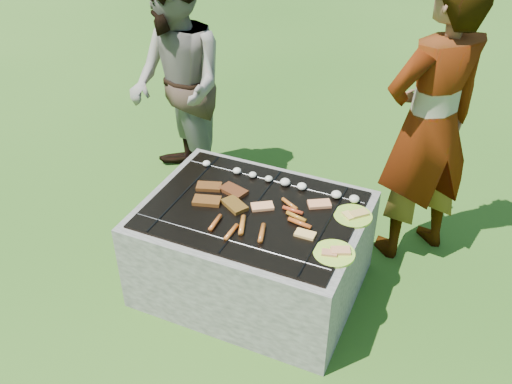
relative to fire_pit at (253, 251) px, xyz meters
The scene contains 10 objects.
lawn 0.28m from the fire_pit, ahead, with size 60.00×60.00×0.00m, color #204B12.
fire_pit is the anchor object (origin of this frame).
mushrooms 0.48m from the fire_pit, 69.72° to the left, with size 1.06×0.06×0.04m.
pork_slabs 0.41m from the fire_pit, behind, with size 0.41×0.30×0.02m.
sausages 0.38m from the fire_pit, 42.49° to the right, with size 0.53×0.49×0.03m.
bread_on_grate 0.42m from the fire_pit, 14.56° to the left, with size 0.45×0.40×0.02m.
plate_far 0.67m from the fire_pit, 17.58° to the left, with size 0.30×0.30×0.03m.
plate_near 0.68m from the fire_pit, 18.02° to the right, with size 0.23×0.23×0.03m.
cook 1.34m from the fire_pit, 43.78° to the left, with size 0.70×0.46×1.91m, color gray.
bystander 1.42m from the fire_pit, 139.62° to the left, with size 0.84×0.65×1.72m, color gray.
Camera 1 is at (1.12, -2.46, 2.61)m, focal length 40.00 mm.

